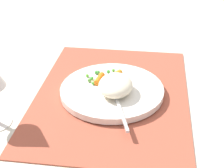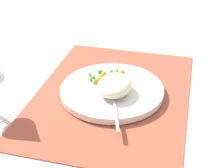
{
  "view_description": "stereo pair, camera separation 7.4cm",
  "coord_description": "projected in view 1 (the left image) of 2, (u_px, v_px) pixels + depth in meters",
  "views": [
    {
      "loc": [
        -0.66,
        -0.09,
        0.44
      ],
      "look_at": [
        0.0,
        0.0,
        0.03
      ],
      "focal_mm": 53.16,
      "sensor_mm": 36.0,
      "label": 1
    },
    {
      "loc": [
        -0.64,
        -0.16,
        0.44
      ],
      "look_at": [
        0.0,
        0.0,
        0.03
      ],
      "focal_mm": 53.16,
      "sensor_mm": 36.0,
      "label": 2
    }
  ],
  "objects": [
    {
      "name": "rice_mound",
      "position": [
        116.0,
        85.0,
        0.75
      ],
      "size": [
        0.09,
        0.08,
        0.04
      ],
      "primitive_type": "ellipsoid",
      "color": "beige",
      "rests_on": "plate"
    },
    {
      "name": "ground_plane",
      "position": [
        112.0,
        95.0,
        0.79
      ],
      "size": [
        2.4,
        2.4,
        0.0
      ],
      "primitive_type": "plane",
      "color": "beige"
    },
    {
      "name": "placemat",
      "position": [
        112.0,
        94.0,
        0.79
      ],
      "size": [
        0.49,
        0.36,
        0.01
      ],
      "primitive_type": "cube",
      "color": "#9E4733",
      "rests_on": "ground_plane"
    },
    {
      "name": "pea_scatter",
      "position": [
        99.0,
        77.0,
        0.81
      ],
      "size": [
        0.08,
        0.08,
        0.01
      ],
      "color": "green",
      "rests_on": "plate"
    },
    {
      "name": "carrot_portion",
      "position": [
        109.0,
        79.0,
        0.8
      ],
      "size": [
        0.08,
        0.07,
        0.01
      ],
      "color": "orange",
      "rests_on": "plate"
    },
    {
      "name": "plate",
      "position": [
        112.0,
        90.0,
        0.78
      ],
      "size": [
        0.24,
        0.24,
        0.02
      ],
      "primitive_type": "cylinder",
      "color": "silver",
      "rests_on": "placemat"
    },
    {
      "name": "fork",
      "position": [
        115.0,
        96.0,
        0.75
      ],
      "size": [
        0.21,
        0.08,
        0.01
      ],
      "color": "silver",
      "rests_on": "plate"
    }
  ]
}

